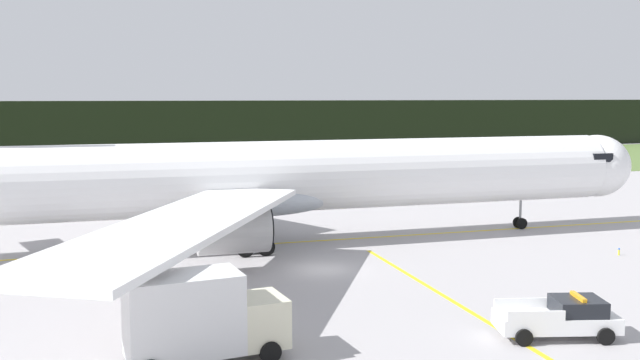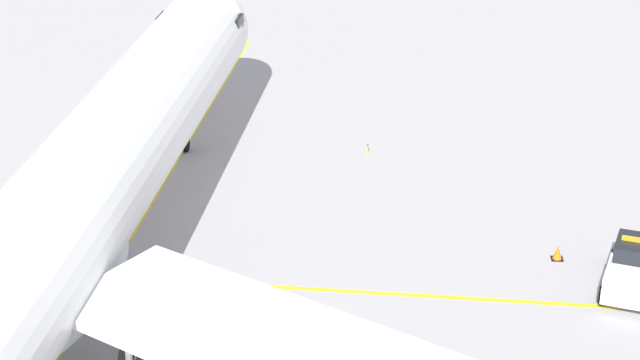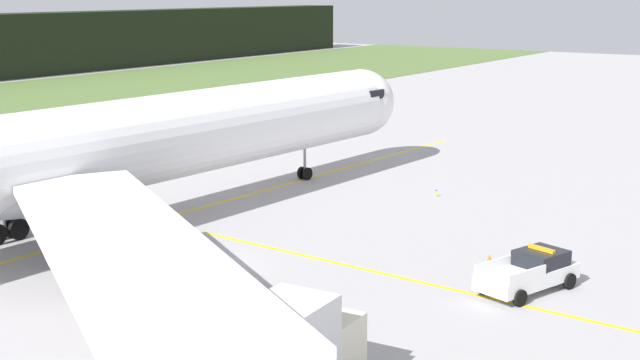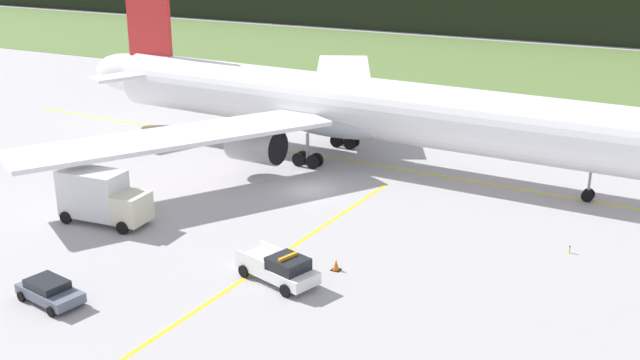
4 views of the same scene
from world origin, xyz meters
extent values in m
plane|color=#A5A1A3|center=(0.00, 0.00, 0.00)|extent=(320.00, 320.00, 0.00)
cube|color=yellow|center=(0.80, 8.35, 0.00)|extent=(80.34, 4.73, 0.01)
cylinder|color=white|center=(0.80, 8.35, 4.93)|extent=(50.48, 7.91, 5.15)
ellipsoid|color=white|center=(26.93, 6.91, 4.93)|extent=(5.95, 5.46, 5.15)
ellipsoid|color=#B3BDC7|center=(-1.71, 8.49, 3.51)|extent=(12.90, 6.10, 2.84)
cube|color=black|center=(25.70, 6.98, 5.83)|extent=(2.07, 4.99, 0.70)
cylinder|color=#A5A5A5|center=(-5.36, 0.84, 2.78)|extent=(4.45, 3.23, 3.00)
cylinder|color=black|center=(-3.17, 0.72, 2.78)|extent=(0.27, 2.76, 2.76)
cylinder|color=gray|center=(19.88, 7.30, 1.63)|extent=(0.20, 0.20, 2.35)
cylinder|color=black|center=(19.89, 7.56, 0.45)|extent=(0.91, 0.27, 0.90)
cylinder|color=black|center=(19.86, 7.04, 0.45)|extent=(0.91, 0.27, 0.90)
cylinder|color=gray|center=(-2.89, 5.20, 1.78)|extent=(0.28, 0.28, 2.35)
cylinder|color=black|center=(-2.18, 5.51, 0.60)|extent=(1.21, 0.37, 1.20)
cylinder|color=black|center=(-2.21, 4.81, 0.60)|extent=(1.21, 0.37, 1.20)
cube|color=white|center=(5.73, -15.00, 0.73)|extent=(5.65, 3.49, 0.70)
cube|color=black|center=(6.64, -15.28, 1.43)|extent=(2.57, 2.39, 0.70)
cube|color=white|center=(4.80, -13.71, 1.31)|extent=(2.45, 0.85, 0.45)
cube|color=orange|center=(6.64, -15.28, 1.86)|extent=(0.61, 1.40, 0.16)
cylinder|color=black|center=(7.75, -14.56, 0.38)|extent=(0.80, 0.46, 0.76)
cylinder|color=black|center=(4.32, -13.49, 0.38)|extent=(0.80, 0.46, 0.76)
cube|color=black|center=(8.17, -12.10, 0.01)|extent=(0.55, 0.55, 0.03)
cone|color=orange|center=(8.17, -12.10, 0.36)|extent=(0.42, 0.42, 0.66)
cylinder|color=yellow|center=(20.34, -3.11, 0.19)|extent=(0.10, 0.10, 0.38)
sphere|color=blue|center=(20.34, -3.11, 0.43)|extent=(0.12, 0.12, 0.12)
camera|label=1|loc=(-14.34, -39.66, 10.71)|focal=39.06mm
camera|label=2|loc=(-38.35, -4.26, 24.35)|focal=63.68mm
camera|label=3|loc=(-31.12, -28.29, 13.58)|focal=48.88mm
camera|label=4|loc=(26.33, -50.00, 20.16)|focal=42.90mm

